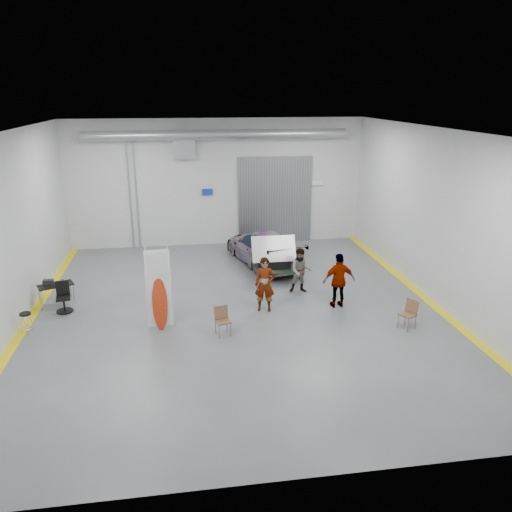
{
  "coord_description": "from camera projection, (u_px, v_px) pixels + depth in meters",
  "views": [
    {
      "loc": [
        -1.71,
        -15.6,
        7.14
      ],
      "look_at": [
        0.84,
        1.28,
        1.5
      ],
      "focal_mm": 35.0,
      "sensor_mm": 36.0,
      "label": 1
    }
  ],
  "objects": [
    {
      "name": "folding_chair_far",
      "position": [
        407.0,
        320.0,
        15.73
      ],
      "size": [
        0.58,
        0.71,
        0.93
      ],
      "rotation": [
        0.0,
        0.0,
        -1.06
      ],
      "color": "brown",
      "rests_on": "ground"
    },
    {
      "name": "room_shell",
      "position": [
        236.0,
        181.0,
        17.97
      ],
      "size": [
        14.02,
        16.18,
        6.01
      ],
      "color": "silver",
      "rests_on": "ground"
    },
    {
      "name": "person_a",
      "position": [
        265.0,
        284.0,
        16.83
      ],
      "size": [
        0.77,
        0.59,
        1.89
      ],
      "primitive_type": "imported",
      "rotation": [
        0.0,
        0.0,
        -0.23
      ],
      "color": "brown",
      "rests_on": "ground"
    },
    {
      "name": "shop_stool",
      "position": [
        27.0,
        324.0,
        15.34
      ],
      "size": [
        0.36,
        0.36,
        0.7
      ],
      "rotation": [
        0.0,
        0.0,
        0.24
      ],
      "color": "black",
      "rests_on": "ground"
    },
    {
      "name": "person_c",
      "position": [
        339.0,
        280.0,
        17.13
      ],
      "size": [
        1.15,
        0.53,
        1.94
      ],
      "primitive_type": "imported",
      "rotation": [
        0.0,
        0.0,
        3.2
      ],
      "color": "#9E5334",
      "rests_on": "ground"
    },
    {
      "name": "surfboard_display",
      "position": [
        159.0,
        296.0,
        15.42
      ],
      "size": [
        0.78,
        0.26,
        2.77
      ],
      "rotation": [
        0.0,
        0.0,
        0.1
      ],
      "color": "white",
      "rests_on": "ground"
    },
    {
      "name": "person_b",
      "position": [
        301.0,
        270.0,
        18.43
      ],
      "size": [
        0.91,
        0.74,
        1.7
      ],
      "primitive_type": "imported",
      "rotation": [
        0.0,
        0.0,
        -0.13
      ],
      "color": "slate",
      "rests_on": "ground"
    },
    {
      "name": "sedan_car",
      "position": [
        264.0,
        247.0,
        21.57
      ],
      "size": [
        3.16,
        5.35,
        1.45
      ],
      "primitive_type": "imported",
      "rotation": [
        0.0,
        0.0,
        3.38
      ],
      "color": "silver",
      "rests_on": "ground"
    },
    {
      "name": "work_table",
      "position": [
        54.0,
        285.0,
        17.4
      ],
      "size": [
        1.29,
        0.99,
        0.95
      ],
      "rotation": [
        0.0,
        0.0,
        0.41
      ],
      "color": "#92949A",
      "rests_on": "ground"
    },
    {
      "name": "trunk_lid",
      "position": [
        273.0,
        246.0,
        19.22
      ],
      "size": [
        1.69,
        1.03,
        0.04
      ],
      "primitive_type": "cube",
      "color": "silver",
      "rests_on": "sedan_car"
    },
    {
      "name": "office_chair",
      "position": [
        64.0,
        299.0,
        16.9
      ],
      "size": [
        0.56,
        0.56,
        1.04
      ],
      "rotation": [
        0.0,
        0.0,
        0.16
      ],
      "color": "black",
      "rests_on": "ground"
    },
    {
      "name": "ground",
      "position": [
        237.0,
        310.0,
        17.13
      ],
      "size": [
        16.0,
        16.0,
        0.0
      ],
      "primitive_type": "plane",
      "color": "#55575C",
      "rests_on": "ground"
    },
    {
      "name": "folding_chair_near",
      "position": [
        223.0,
        327.0,
        15.28
      ],
      "size": [
        0.51,
        0.53,
        0.9
      ],
      "rotation": [
        0.0,
        0.0,
        0.21
      ],
      "color": "brown",
      "rests_on": "ground"
    }
  ]
}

